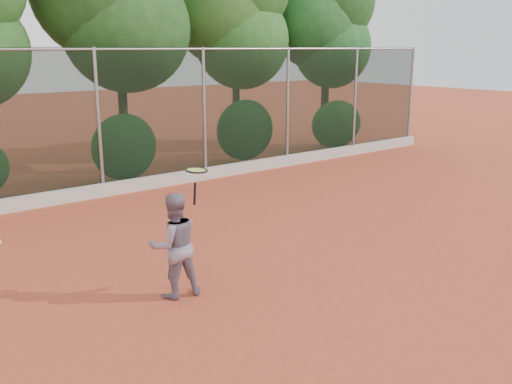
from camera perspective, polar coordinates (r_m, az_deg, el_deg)
ground at (r=8.79m, az=4.12°, el=-9.19°), size 80.00×80.00×0.00m
concrete_curb at (r=14.26m, az=-14.74°, el=0.23°), size 24.00×0.20×0.30m
tennis_player at (r=8.21m, az=-8.20°, el=-5.30°), size 0.83×0.70×1.53m
chainlink_fence at (r=14.12m, az=-15.48°, el=7.12°), size 24.09×0.09×3.50m
foliage_backdrop at (r=15.71m, az=-21.03°, el=16.69°), size 23.70×3.63×7.55m
tennis_racket at (r=8.00m, az=-6.00°, el=1.90°), size 0.43×0.43×0.54m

